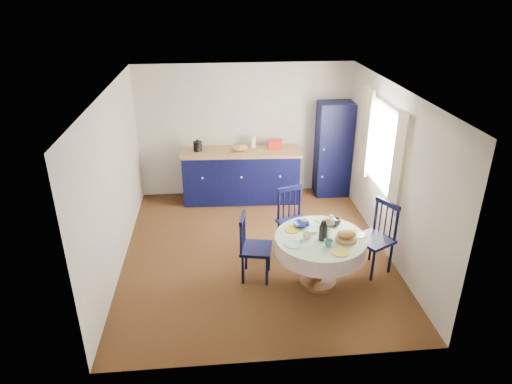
% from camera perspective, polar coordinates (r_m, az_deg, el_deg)
% --- Properties ---
extents(floor, '(4.50, 4.50, 0.00)m').
position_cam_1_polar(floor, '(7.14, -0.00, -7.42)').
color(floor, black).
rests_on(floor, ground).
extents(ceiling, '(4.50, 4.50, 0.00)m').
position_cam_1_polar(ceiling, '(6.17, -0.00, 12.59)').
color(ceiling, white).
rests_on(ceiling, wall_back).
extents(wall_back, '(4.00, 0.02, 2.50)m').
position_cam_1_polar(wall_back, '(8.66, -1.42, 7.67)').
color(wall_back, beige).
rests_on(wall_back, floor).
extents(wall_left, '(0.02, 4.50, 2.50)m').
position_cam_1_polar(wall_left, '(6.68, -17.34, 1.13)').
color(wall_left, beige).
rests_on(wall_left, floor).
extents(wall_right, '(0.02, 4.50, 2.50)m').
position_cam_1_polar(wall_right, '(7.02, 16.50, 2.38)').
color(wall_right, beige).
rests_on(wall_right, floor).
extents(window, '(0.10, 1.74, 1.45)m').
position_cam_1_polar(window, '(7.17, 15.58, 5.32)').
color(window, white).
rests_on(window, wall_right).
extents(kitchen_counter, '(2.22, 0.78, 1.22)m').
position_cam_1_polar(kitchen_counter, '(8.58, -1.87, 2.19)').
color(kitchen_counter, black).
rests_on(kitchen_counter, floor).
extents(pantry_cabinet, '(0.64, 0.47, 1.82)m').
position_cam_1_polar(pantry_cabinet, '(8.80, 9.61, 5.27)').
color(pantry_cabinet, black).
rests_on(pantry_cabinet, floor).
extents(dining_table, '(1.22, 1.22, 1.01)m').
position_cam_1_polar(dining_table, '(6.19, 8.10, -6.53)').
color(dining_table, '#563718').
rests_on(dining_table, floor).
extents(chair_left, '(0.49, 0.50, 0.97)m').
position_cam_1_polar(chair_left, '(6.32, -0.36, -6.86)').
color(chair_left, black).
rests_on(chair_left, floor).
extents(chair_far, '(0.57, 0.56, 1.02)m').
position_cam_1_polar(chair_far, '(6.95, 4.72, -3.56)').
color(chair_far, black).
rests_on(chair_far, floor).
extents(chair_right, '(0.61, 0.62, 1.05)m').
position_cam_1_polar(chair_right, '(6.69, 14.79, -5.46)').
color(chair_right, black).
rests_on(chair_right, floor).
extents(mug_a, '(0.11, 0.11, 0.09)m').
position_cam_1_polar(mug_a, '(6.04, 6.39, -5.50)').
color(mug_a, silver).
rests_on(mug_a, dining_table).
extents(mug_b, '(0.11, 0.11, 0.10)m').
position_cam_1_polar(mug_b, '(5.91, 9.04, -6.33)').
color(mug_b, '#38727E').
rests_on(mug_b, dining_table).
extents(mug_c, '(0.13, 0.13, 0.10)m').
position_cam_1_polar(mug_c, '(6.41, 9.93, -3.72)').
color(mug_c, black).
rests_on(mug_c, dining_table).
extents(mug_d, '(0.10, 0.10, 0.09)m').
position_cam_1_polar(mug_d, '(6.36, 6.02, -3.78)').
color(mug_d, silver).
rests_on(mug_d, dining_table).
extents(cobalt_bowl, '(0.22, 0.22, 0.05)m').
position_cam_1_polar(cobalt_bowl, '(6.34, 5.71, -4.05)').
color(cobalt_bowl, navy).
rests_on(cobalt_bowl, dining_table).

